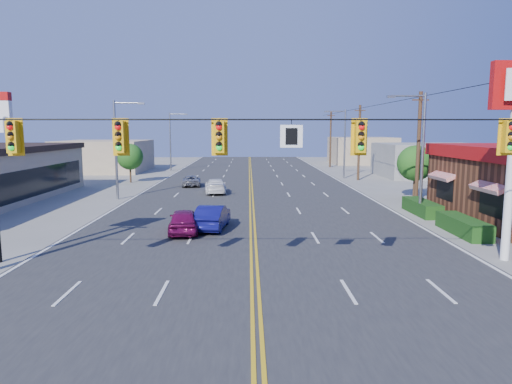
{
  "coord_description": "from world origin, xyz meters",
  "views": [
    {
      "loc": [
        -0.23,
        -15.25,
        5.66
      ],
      "look_at": [
        0.19,
        10.09,
        2.2
      ],
      "focal_mm": 32.0,
      "sensor_mm": 36.0,
      "label": 1
    }
  ],
  "objects_px": {
    "car_magenta": "(184,222)",
    "car_silver": "(191,181)",
    "signal_span": "(252,153)",
    "car_blue": "(213,218)",
    "car_white": "(216,187)"
  },
  "relations": [
    {
      "from": "signal_span",
      "to": "car_blue",
      "type": "height_order",
      "value": "signal_span"
    },
    {
      "from": "signal_span",
      "to": "car_white",
      "type": "bearing_deg",
      "value": 96.93
    },
    {
      "from": "car_magenta",
      "to": "car_silver",
      "type": "relative_size",
      "value": 1.02
    },
    {
      "from": "car_white",
      "to": "car_silver",
      "type": "xyz_separation_m",
      "value": [
        -2.81,
        5.21,
        -0.1
      ]
    },
    {
      "from": "signal_span",
      "to": "car_silver",
      "type": "bearing_deg",
      "value": 100.93
    },
    {
      "from": "signal_span",
      "to": "car_silver",
      "type": "distance_m",
      "value": 31.19
    },
    {
      "from": "car_magenta",
      "to": "car_white",
      "type": "distance_m",
      "value": 15.79
    },
    {
      "from": "car_magenta",
      "to": "car_blue",
      "type": "height_order",
      "value": "car_blue"
    },
    {
      "from": "car_magenta",
      "to": "car_silver",
      "type": "distance_m",
      "value": 21.11
    },
    {
      "from": "car_blue",
      "to": "car_white",
      "type": "height_order",
      "value": "car_blue"
    },
    {
      "from": "car_magenta",
      "to": "car_silver",
      "type": "height_order",
      "value": "car_magenta"
    },
    {
      "from": "signal_span",
      "to": "car_silver",
      "type": "relative_size",
      "value": 6.26
    },
    {
      "from": "signal_span",
      "to": "car_silver",
      "type": "xyz_separation_m",
      "value": [
        -5.86,
        30.32,
        -4.35
      ]
    },
    {
      "from": "signal_span",
      "to": "car_magenta",
      "type": "distance_m",
      "value": 10.87
    },
    {
      "from": "signal_span",
      "to": "car_blue",
      "type": "bearing_deg",
      "value": 101.89
    }
  ]
}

